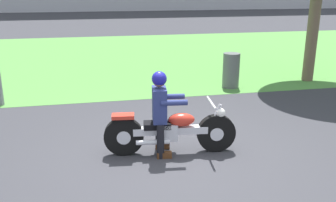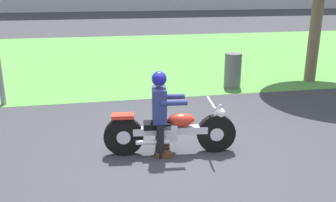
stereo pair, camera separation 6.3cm
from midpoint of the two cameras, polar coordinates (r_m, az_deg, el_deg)
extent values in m
plane|color=#38383D|center=(6.14, 1.30, -8.60)|extent=(120.00, 120.00, 0.00)
cube|color=#549342|center=(14.94, -6.46, 6.97)|extent=(60.00, 12.00, 0.01)
cylinder|color=black|center=(6.26, 7.72, -4.96)|extent=(0.66, 0.19, 0.65)
cylinder|color=silver|center=(6.26, 7.72, -4.96)|extent=(0.24, 0.16, 0.23)
cylinder|color=black|center=(6.12, -6.57, -5.43)|extent=(0.66, 0.19, 0.65)
cylinder|color=silver|center=(6.12, -6.57, -5.43)|extent=(0.24, 0.16, 0.23)
cube|color=silver|center=(6.11, 0.66, -4.54)|extent=(1.24, 0.28, 0.12)
cube|color=silver|center=(6.12, 0.19, -4.73)|extent=(0.34, 0.27, 0.28)
ellipsoid|color=red|center=(6.07, 2.36, -2.91)|extent=(0.46, 0.29, 0.22)
cube|color=black|center=(6.06, -1.41, -3.73)|extent=(0.46, 0.29, 0.10)
cube|color=red|center=(6.00, -6.68, -2.32)|extent=(0.38, 0.24, 0.06)
cylinder|color=silver|center=(6.16, 7.36, -2.83)|extent=(0.26, 0.08, 0.53)
cylinder|color=silver|center=(6.06, 7.00, -0.27)|extent=(0.11, 0.66, 0.04)
sphere|color=white|center=(6.15, 8.40, -1.83)|extent=(0.16, 0.16, 0.16)
cylinder|color=silver|center=(6.02, -2.08, -6.36)|extent=(0.56, 0.14, 0.08)
cylinder|color=black|center=(6.31, -1.13, -4.97)|extent=(0.12, 0.12, 0.57)
cube|color=#593319|center=(6.41, -0.58, -6.91)|extent=(0.25, 0.13, 0.10)
cylinder|color=black|center=(5.98, -0.90, -6.28)|extent=(0.12, 0.12, 0.57)
cube|color=#593319|center=(6.08, -0.32, -8.31)|extent=(0.25, 0.13, 0.10)
cube|color=navy|center=(5.95, -1.05, -0.58)|extent=(0.26, 0.40, 0.56)
cylinder|color=navy|center=(6.10, 0.90, 0.69)|extent=(0.43, 0.14, 0.09)
cylinder|color=navy|center=(5.78, 1.23, -0.28)|extent=(0.43, 0.14, 0.09)
sphere|color=#996B4C|center=(5.84, -1.07, 3.16)|extent=(0.20, 0.20, 0.20)
sphere|color=navy|center=(5.83, -1.07, 3.45)|extent=(0.24, 0.24, 0.24)
cylinder|color=brown|center=(11.46, 21.89, 9.94)|extent=(0.32, 0.32, 2.88)
cylinder|color=#595E5B|center=(10.24, 10.13, 4.65)|extent=(0.45, 0.45, 0.94)
camera|label=1|loc=(0.03, -89.71, 0.09)|focal=39.49mm
camera|label=2|loc=(0.03, 90.29, -0.09)|focal=39.49mm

